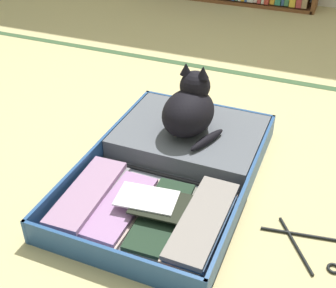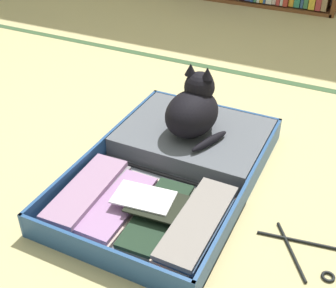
{
  "view_description": "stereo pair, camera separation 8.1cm",
  "coord_description": "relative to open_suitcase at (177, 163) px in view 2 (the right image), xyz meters",
  "views": [
    {
      "loc": [
        0.53,
        -1.26,
        1.06
      ],
      "look_at": [
        0.04,
        -0.07,
        0.19
      ],
      "focal_mm": 47.65,
      "sensor_mm": 36.0,
      "label": 1
    },
    {
      "loc": [
        0.61,
        -1.22,
        1.06
      ],
      "look_at": [
        0.04,
        -0.07,
        0.19
      ],
      "focal_mm": 47.65,
      "sensor_mm": 36.0,
      "label": 2
    }
  ],
  "objects": [
    {
      "name": "ground_plane",
      "position": [
        -0.04,
        -0.02,
        -0.04
      ],
      "size": [
        10.0,
        10.0,
        0.0
      ],
      "primitive_type": "plane",
      "color": "tan"
    },
    {
      "name": "clothes_hanger",
      "position": [
        0.6,
        -0.19,
        -0.04
      ],
      "size": [
        0.44,
        0.26,
        0.01
      ],
      "color": "black",
      "rests_on": "ground_plane"
    },
    {
      "name": "black_cat",
      "position": [
        -0.0,
        0.16,
        0.15
      ],
      "size": [
        0.25,
        0.28,
        0.27
      ],
      "color": "black",
      "rests_on": "open_suitcase"
    },
    {
      "name": "tatami_border",
      "position": [
        -0.04,
        0.96,
        -0.04
      ],
      "size": [
        4.8,
        0.05,
        0.0
      ],
      "color": "#334F2F",
      "rests_on": "ground_plane"
    },
    {
      "name": "open_suitcase",
      "position": [
        0.0,
        0.0,
        0.0
      ],
      "size": [
        0.61,
        0.94,
        0.1
      ],
      "color": "navy",
      "rests_on": "ground_plane"
    }
  ]
}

